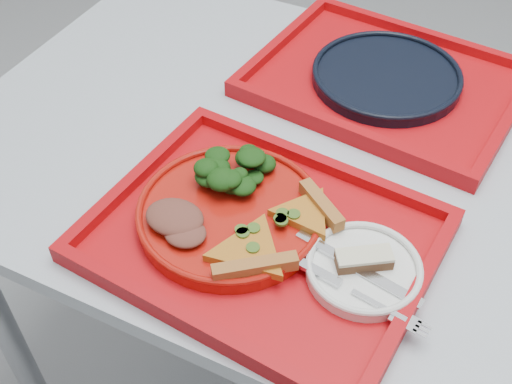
# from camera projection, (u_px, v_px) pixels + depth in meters

# --- Properties ---
(table) EXTENTS (1.60, 0.80, 0.75)m
(table) POSITION_uv_depth(u_px,v_px,m) (437.00, 225.00, 1.01)
(table) COLOR #B2BBC7
(table) RESTS_ON ground
(tray_main) EXTENTS (0.48, 0.39, 0.01)m
(tray_main) POSITION_uv_depth(u_px,v_px,m) (262.00, 240.00, 0.88)
(tray_main) COLOR #B0090E
(tray_main) RESTS_ON table
(tray_far) EXTENTS (0.49, 0.40, 0.01)m
(tray_far) POSITION_uv_depth(u_px,v_px,m) (385.00, 84.00, 1.14)
(tray_far) COLOR #B0090E
(tray_far) RESTS_ON table
(dinner_plate) EXTENTS (0.26, 0.26, 0.02)m
(dinner_plate) POSITION_uv_depth(u_px,v_px,m) (230.00, 215.00, 0.90)
(dinner_plate) COLOR #A8130B
(dinner_plate) RESTS_ON tray_main
(side_plate) EXTENTS (0.15, 0.15, 0.01)m
(side_plate) POSITION_uv_depth(u_px,v_px,m) (363.00, 271.00, 0.83)
(side_plate) COLOR white
(side_plate) RESTS_ON tray_main
(navy_plate) EXTENTS (0.26, 0.26, 0.02)m
(navy_plate) POSITION_uv_depth(u_px,v_px,m) (386.00, 78.00, 1.13)
(navy_plate) COLOR black
(navy_plate) RESTS_ON tray_far
(pizza_slice_a) EXTENTS (0.16, 0.16, 0.02)m
(pizza_slice_a) POSITION_uv_depth(u_px,v_px,m) (250.00, 248.00, 0.83)
(pizza_slice_a) COLOR gold
(pizza_slice_a) RESTS_ON dinner_plate
(pizza_slice_b) EXTENTS (0.13, 0.14, 0.02)m
(pizza_slice_b) POSITION_uv_depth(u_px,v_px,m) (305.00, 211.00, 0.87)
(pizza_slice_b) COLOR gold
(pizza_slice_b) RESTS_ON dinner_plate
(salad_heap) EXTENTS (0.10, 0.09, 0.05)m
(salad_heap) POSITION_uv_depth(u_px,v_px,m) (232.00, 166.00, 0.92)
(salad_heap) COLOR black
(salad_heap) RESTS_ON dinner_plate
(meat_portion) EXTENTS (0.08, 0.07, 0.02)m
(meat_portion) POSITION_uv_depth(u_px,v_px,m) (175.00, 217.00, 0.86)
(meat_portion) COLOR brown
(meat_portion) RESTS_ON dinner_plate
(dessert_bar) EXTENTS (0.08, 0.06, 0.02)m
(dessert_bar) POSITION_uv_depth(u_px,v_px,m) (364.00, 259.00, 0.82)
(dessert_bar) COLOR #4E2F1A
(dessert_bar) RESTS_ON side_plate
(knife) EXTENTS (0.18, 0.05, 0.01)m
(knife) POSITION_uv_depth(u_px,v_px,m) (357.00, 267.00, 0.82)
(knife) COLOR silver
(knife) RESTS_ON side_plate
(fork) EXTENTS (0.19, 0.05, 0.01)m
(fork) POSITION_uv_depth(u_px,v_px,m) (351.00, 290.00, 0.80)
(fork) COLOR silver
(fork) RESTS_ON side_plate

